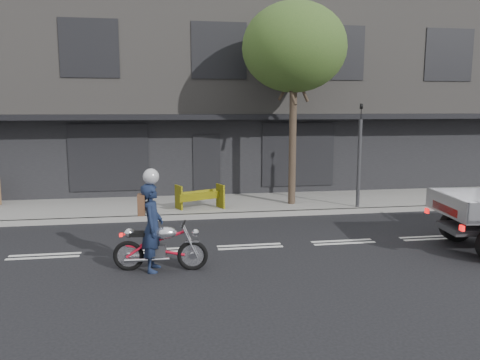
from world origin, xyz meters
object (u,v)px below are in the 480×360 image
Objects in this scene: rider at (152,228)px; traffic_light_pole at (359,161)px; street_tree at (294,48)px; motorcycle at (160,246)px; construction_barrier at (200,197)px.

traffic_light_pole is at bearing -46.30° from rider.
street_tree reaches higher than rider.
traffic_light_pole is 1.77× the size of motorcycle.
traffic_light_pole is 7.97m from motorcycle.
construction_barrier is at bearing -7.20° from rider.
traffic_light_pole is (2.00, -0.85, -3.63)m from street_tree.
motorcycle reaches higher than construction_barrier.
street_tree is 1.93× the size of traffic_light_pole.
street_tree is 4.69× the size of construction_barrier.
rider reaches higher than motorcycle.
street_tree reaches higher than traffic_light_pole.
motorcycle is 1.08× the size of rider.
traffic_light_pole is 5.26m from construction_barrier.
street_tree reaches higher than motorcycle.
street_tree reaches higher than construction_barrier.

